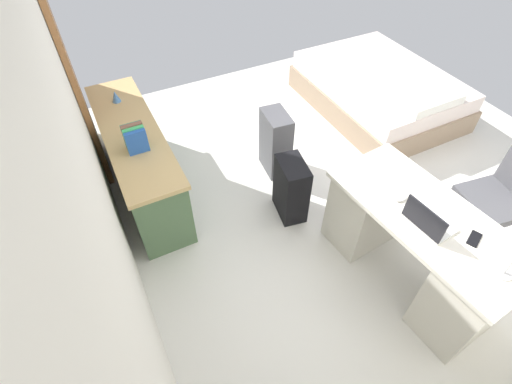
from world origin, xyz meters
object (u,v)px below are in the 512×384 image
object	(u,v)px
desk	(415,245)
suitcase_spare_grey	(275,143)
cell_phone_near_laptop	(474,239)
computer_mouse	(401,198)
laptop	(428,221)
bed	(379,91)
figurine_small	(115,96)
office_chair	(497,203)
suitcase_black	(291,189)
credenza	(139,160)

from	to	relation	value
desk	suitcase_spare_grey	world-z (taller)	desk
cell_phone_near_laptop	desk	bearing A→B (deg)	-5.25
computer_mouse	cell_phone_near_laptop	distance (m)	0.53
laptop	cell_phone_near_laptop	world-z (taller)	laptop
bed	suitcase_spare_grey	size ratio (longest dim) A/B	2.84
bed	laptop	size ratio (longest dim) A/B	5.78
bed	figurine_small	world-z (taller)	figurine_small
desk	office_chair	bearing A→B (deg)	-89.47
bed	suitcase_black	bearing A→B (deg)	118.76
bed	suitcase_spare_grey	distance (m)	1.73
bed	suitcase_spare_grey	bearing A→B (deg)	103.85
laptop	credenza	bearing A→B (deg)	37.26
desk	figurine_small	world-z (taller)	figurine_small
bed	suitcase_black	size ratio (longest dim) A/B	3.20
laptop	figurine_small	world-z (taller)	laptop
credenza	suitcase_black	size ratio (longest dim) A/B	3.03
credenza	figurine_small	distance (m)	0.65
desk	figurine_small	size ratio (longest dim) A/B	13.59
bed	laptop	bearing A→B (deg)	145.01
credenza	suitcase_black	bearing A→B (deg)	-129.36
office_chair	bed	xyz separation A→B (m)	(2.02, -0.47, -0.18)
desk	bed	xyz separation A→B (m)	(2.03, -1.36, -0.15)
office_chair	laptop	bearing A→B (deg)	93.70
computer_mouse	figurine_small	xyz separation A→B (m)	(2.23, 1.54, 0.02)
laptop	cell_phone_near_laptop	distance (m)	0.31
credenza	figurine_small	xyz separation A→B (m)	(0.50, 0.00, 0.41)
credenza	figurine_small	size ratio (longest dim) A/B	16.36
suitcase_spare_grey	office_chair	bearing A→B (deg)	-136.94
bed	suitcase_black	xyz separation A→B (m)	(-1.01, 1.84, 0.05)
suitcase_spare_grey	bed	bearing A→B (deg)	-70.04
computer_mouse	suitcase_black	bearing A→B (deg)	21.36
bed	suitcase_spare_grey	world-z (taller)	suitcase_spare_grey
credenza	bed	xyz separation A→B (m)	(0.09, -2.97, -0.12)
suitcase_black	computer_mouse	xyz separation A→B (m)	(-0.81, -0.41, 0.46)
bed	cell_phone_near_laptop	size ratio (longest dim) A/B	13.99
office_chair	laptop	xyz separation A→B (m)	(-0.06, 0.99, 0.38)
bed	suitcase_black	world-z (taller)	suitcase_black
desk	computer_mouse	xyz separation A→B (m)	(0.21, 0.08, 0.37)
office_chair	credenza	xyz separation A→B (m)	(1.93, 2.50, -0.06)
desk	office_chair	size ratio (longest dim) A/B	1.59
suitcase_black	suitcase_spare_grey	distance (m)	0.62
suitcase_spare_grey	figurine_small	xyz separation A→B (m)	(0.82, 1.30, 0.44)
bed	computer_mouse	size ratio (longest dim) A/B	19.02
office_chair	bed	size ratio (longest dim) A/B	0.49
credenza	suitcase_spare_grey	bearing A→B (deg)	-104.15
office_chair	cell_phone_near_laptop	size ratio (longest dim) A/B	6.91
cell_phone_near_laptop	figurine_small	world-z (taller)	figurine_small
suitcase_black	laptop	distance (m)	1.24
suitcase_black	bed	bearing A→B (deg)	-51.47
bed	computer_mouse	bearing A→B (deg)	141.63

